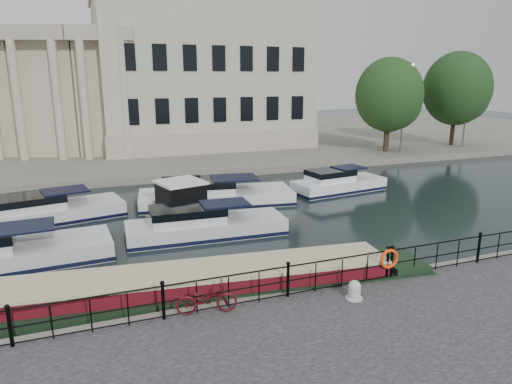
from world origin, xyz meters
The scene contains 12 objects.
ground_plane centered at (0.00, 0.00, 0.00)m, with size 160.00×160.00×0.00m, color black.
far_bank centered at (0.00, 39.00, 0.28)m, with size 120.00×42.00×0.55m, color #6B665B.
railing centered at (0.00, -2.25, 1.20)m, with size 24.14×0.14×1.22m.
civic_building centered at (-1.00, 34.71, 7.04)m, with size 53.55×31.84×16.85m.
lamp_posts centered at (26.00, 20.70, 4.80)m, with size 8.24×1.55×8.07m.
bicycle centered at (-2.73, -2.37, 1.03)m, with size 0.64×1.83×0.96m, color #480D14.
mooring_bollard centered at (1.94, -3.14, 0.84)m, with size 0.55×0.55×0.62m.
life_ring_post centered at (3.84, -2.31, 1.30)m, with size 0.74×0.20×1.20m.
narrowboat centered at (-2.71, -0.56, 0.37)m, with size 17.31×4.13×1.62m.
harbour_hut centered at (-1.19, 8.90, 0.95)m, with size 3.68×3.31×2.19m.
cabin_cruisers centered at (-2.36, 8.88, 0.37)m, with size 27.96×9.96×1.99m.
trees centered at (25.39, 22.15, 5.64)m, with size 15.40×7.49×9.44m.
Camera 1 is at (-5.73, -14.53, 7.49)m, focal length 32.00 mm.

